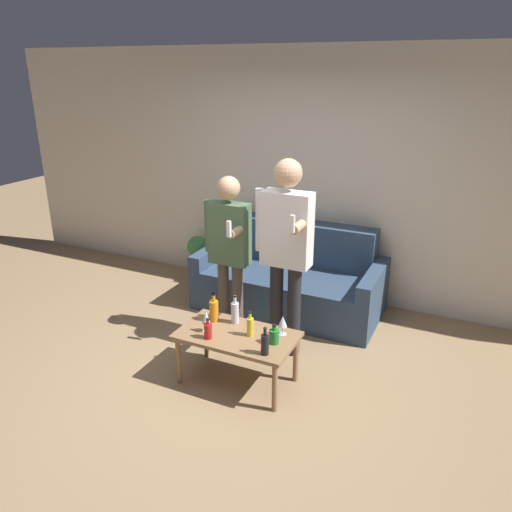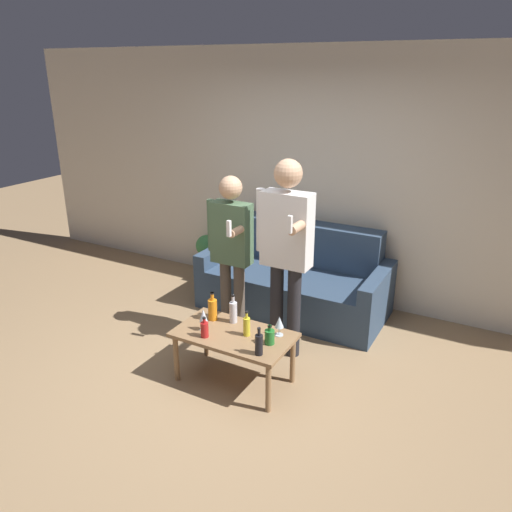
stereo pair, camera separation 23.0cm
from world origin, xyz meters
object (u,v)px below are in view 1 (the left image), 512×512
(coffee_table, at_px, (237,340))
(bottle_orange, at_px, (214,310))
(couch, at_px, (291,280))
(person_standing_left, at_px, (229,245))
(person_standing_right, at_px, (286,243))

(coffee_table, xyz_separation_m, bottle_orange, (-0.28, 0.12, 0.15))
(couch, bearing_deg, bottle_orange, -96.54)
(couch, height_order, person_standing_left, person_standing_left)
(coffee_table, relative_size, person_standing_left, 0.61)
(coffee_table, height_order, bottle_orange, bottle_orange)
(couch, xyz_separation_m, person_standing_left, (-0.29, -0.84, 0.62))
(couch, distance_m, bottle_orange, 1.41)
(couch, height_order, person_standing_right, person_standing_right)
(coffee_table, distance_m, person_standing_right, 0.92)
(bottle_orange, bearing_deg, coffee_table, -22.87)
(couch, height_order, coffee_table, couch)
(coffee_table, bearing_deg, couch, 94.64)
(person_standing_right, bearing_deg, bottle_orange, -132.16)
(couch, bearing_deg, person_standing_right, -72.25)
(person_standing_left, relative_size, person_standing_right, 0.89)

